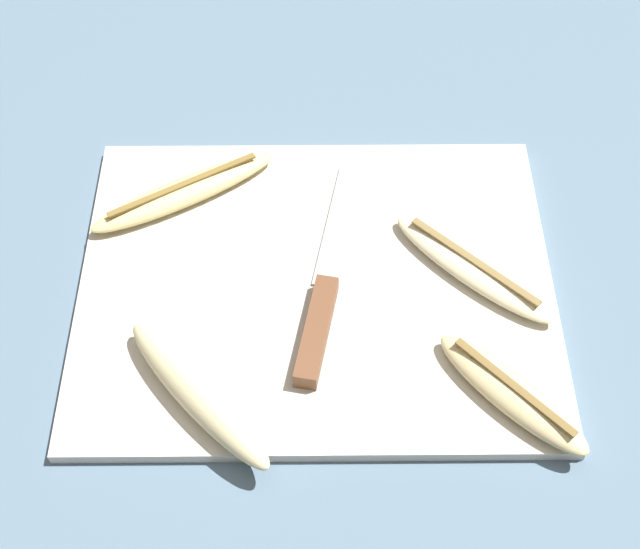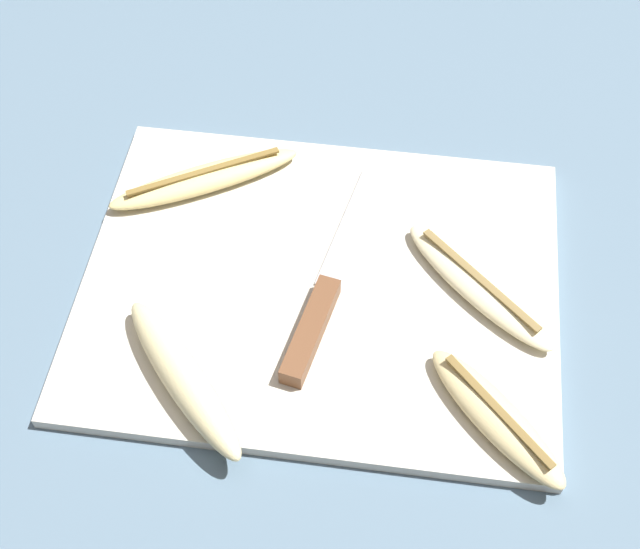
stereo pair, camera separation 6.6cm
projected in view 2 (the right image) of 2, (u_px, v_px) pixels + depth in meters
ground_plane at (320, 289)px, 0.81m from camera, size 4.00×4.00×0.00m
cutting_board at (320, 285)px, 0.81m from camera, size 0.43×0.34×0.01m
knife at (316, 307)px, 0.78m from camera, size 0.07×0.25×0.02m
banana_golden_short at (205, 179)px, 0.86m from camera, size 0.18×0.12×0.02m
banana_pale_long at (479, 285)px, 0.79m from camera, size 0.15×0.15×0.02m
banana_soft_right at (184, 378)px, 0.73m from camera, size 0.14×0.15×0.03m
banana_mellow_near at (496, 417)px, 0.71m from camera, size 0.13×0.13×0.02m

